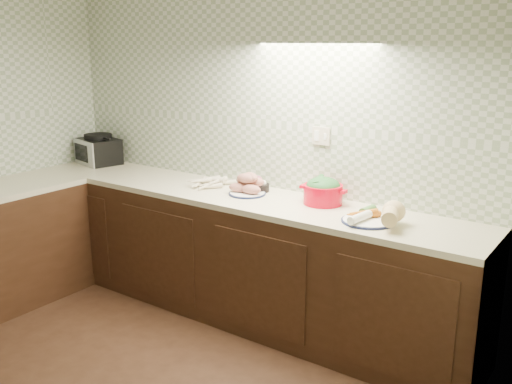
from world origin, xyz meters
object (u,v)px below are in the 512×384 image
Objects in this scene: sweet_potato_plate at (248,186)px; dutch_oven at (323,191)px; toaster_oven at (98,150)px; parsnip_pile at (211,183)px; veg_plate at (381,215)px; onion_bowl at (259,186)px.

sweet_potato_plate is 0.55m from dutch_oven.
dutch_oven is (0.55, 0.09, 0.03)m from sweet_potato_plate.
dutch_oven is at bearing 13.15° from toaster_oven.
parsnip_pile is 1.40× the size of sweet_potato_plate.
toaster_oven is 1.68m from sweet_potato_plate.
toaster_oven is 1.08× the size of veg_plate.
veg_plate is (1.02, -0.08, -0.01)m from sweet_potato_plate.
dutch_oven is 0.51m from veg_plate.
sweet_potato_plate is 1.03m from veg_plate.
toaster_oven is 2.87× the size of onion_bowl.
toaster_oven is at bearing 176.49° from veg_plate.
toaster_oven is 1.34m from parsnip_pile.
dutch_oven reaches higher than sweet_potato_plate.
sweet_potato_plate is at bearing -1.46° from parsnip_pile.
dutch_oven reaches higher than onion_bowl.
dutch_oven is at bearing 9.47° from sweet_potato_plate.
onion_bowl is at bearing 169.36° from veg_plate.
onion_bowl is at bearing 82.60° from sweet_potato_plate.
veg_plate is (2.70, -0.17, -0.07)m from toaster_oven.
onion_bowl is at bearing 172.18° from dutch_oven.
dutch_oven is at bearing 160.69° from veg_plate.
onion_bowl is (1.69, 0.02, -0.08)m from toaster_oven.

